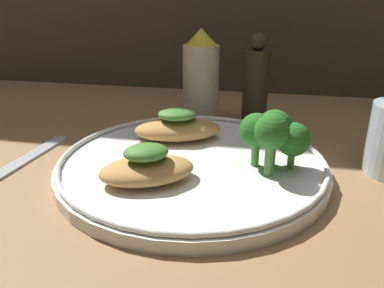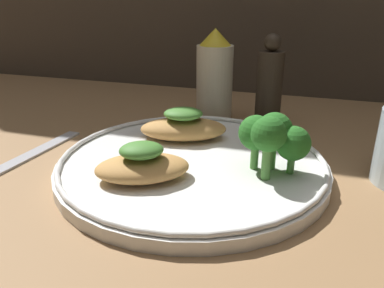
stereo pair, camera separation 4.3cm
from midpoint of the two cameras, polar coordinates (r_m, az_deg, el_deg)
The scene contains 8 objects.
ground_plane at distance 44.34cm, azimuth -2.77°, elevation -4.73°, with size 180.00×180.00×1.00cm, color #936D47.
plate at distance 43.69cm, azimuth -2.80°, elevation -2.98°, with size 31.10×31.10×2.00cm.
grilled_meat_front at distance 38.71cm, azimuth -10.07°, elevation -3.61°, with size 11.37×9.62×4.01cm.
grilled_meat_middle at distance 49.21cm, azimuth -4.68°, elevation 2.53°, with size 12.55×9.03×4.22cm.
broccoli_bunch at distance 40.46cm, azimuth 9.40°, elevation 1.66°, with size 7.67×6.43×6.80cm.
sauce_bottle at distance 61.06cm, azimuth -0.66°, elevation 10.23°, with size 5.83×5.83×14.45cm.
pepper_grinder at distance 60.01cm, azimuth 7.67°, elevation 9.20°, with size 4.00×4.00×13.91cm.
fork at distance 50.86cm, azimuth -27.41°, elevation -2.70°, with size 3.21×18.97×0.60cm.
Camera 1 is at (7.87, -38.82, 19.54)cm, focal length 35.00 mm.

